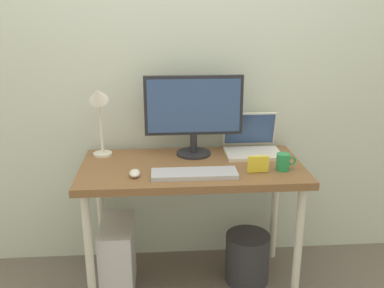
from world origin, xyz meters
TOP-DOWN VIEW (x-y plane):
  - ground_plane at (0.00, 0.00)m, footprint 6.00×6.00m
  - back_wall at (0.00, 0.36)m, footprint 4.40×0.04m
  - desk at (0.00, 0.00)m, footprint 1.21×0.61m
  - monitor at (0.02, 0.17)m, footprint 0.56×0.20m
  - laptop at (0.37, 0.19)m, footprint 0.32×0.26m
  - desk_lamp at (-0.51, 0.17)m, footprint 0.11×0.16m
  - keyboard at (-0.00, -0.16)m, footprint 0.44×0.14m
  - mouse at (-0.30, -0.14)m, footprint 0.06×0.09m
  - coffee_mug at (0.48, -0.11)m, footprint 0.11×0.07m
  - photo_frame at (0.33, -0.14)m, footprint 0.11×0.02m
  - computer_tower at (-0.43, -0.03)m, footprint 0.18×0.36m
  - wastebasket at (0.33, 0.00)m, footprint 0.26×0.26m

SIDE VIEW (x-z plane):
  - ground_plane at x=0.00m, z-range 0.00..0.00m
  - wastebasket at x=0.33m, z-range 0.00..0.30m
  - computer_tower at x=-0.43m, z-range 0.00..0.42m
  - desk at x=0.00m, z-range 0.30..1.04m
  - keyboard at x=0.00m, z-range 0.75..0.77m
  - mouse at x=-0.30m, z-range 0.75..0.78m
  - coffee_mug at x=0.48m, z-range 0.75..0.84m
  - photo_frame at x=0.33m, z-range 0.75..0.84m
  - laptop at x=0.37m, z-range 0.69..0.92m
  - monitor at x=0.02m, z-range 0.78..1.25m
  - desk_lamp at x=-0.51m, z-range 0.84..1.26m
  - back_wall at x=0.00m, z-range 0.00..2.60m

